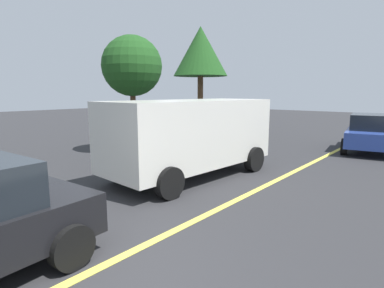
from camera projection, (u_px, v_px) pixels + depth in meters
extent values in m
plane|color=#2D2D30|center=(75.00, 280.00, 4.04)|extent=(80.00, 80.00, 0.00)
cube|color=#E0D14C|center=(211.00, 212.00, 6.31)|extent=(28.00, 0.16, 0.01)
cube|color=silver|center=(191.00, 132.00, 8.87)|extent=(5.32, 2.34, 1.82)
cube|color=black|center=(235.00, 115.00, 10.29)|extent=(0.28, 1.85, 0.80)
cylinder|color=black|center=(205.00, 151.00, 10.97)|extent=(0.78, 0.31, 0.76)
cylinder|color=black|center=(254.00, 159.00, 9.61)|extent=(0.78, 0.31, 0.76)
cylinder|color=black|center=(120.00, 168.00, 8.44)|extent=(0.78, 0.31, 0.76)
cylinder|color=black|center=(169.00, 183.00, 7.08)|extent=(0.78, 0.31, 0.76)
cylinder|color=black|center=(71.00, 247.00, 4.27)|extent=(0.65, 0.26, 0.64)
cylinder|color=black|center=(12.00, 217.00, 5.28)|extent=(0.65, 0.26, 0.64)
cube|color=#2D479E|center=(372.00, 136.00, 12.84)|extent=(4.34, 2.52, 0.61)
cube|color=black|center=(374.00, 122.00, 12.57)|extent=(2.21, 1.94, 0.61)
cylinder|color=black|center=(349.00, 138.00, 14.53)|extent=(0.67, 0.32, 0.64)
cylinder|color=black|center=(344.00, 147.00, 12.16)|extent=(0.67, 0.32, 0.64)
cylinder|color=#513823|center=(134.00, 118.00, 12.51)|extent=(0.22, 0.22, 2.79)
sphere|color=#1E4C1C|center=(132.00, 66.00, 12.18)|extent=(2.35, 2.35, 2.35)
cylinder|color=#513823|center=(200.00, 105.00, 18.54)|extent=(0.33, 0.33, 3.36)
cone|color=#1E4C1C|center=(201.00, 51.00, 18.03)|extent=(3.16, 3.16, 2.81)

